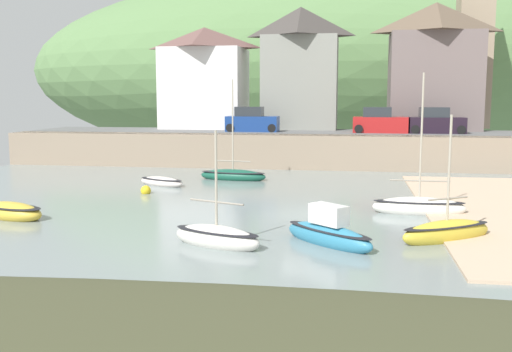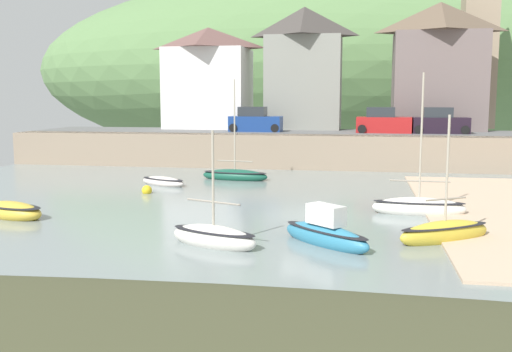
% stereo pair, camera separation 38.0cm
% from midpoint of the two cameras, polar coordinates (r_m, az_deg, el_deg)
% --- Properties ---
extents(ground, '(48.00, 41.00, 0.61)m').
position_cam_midpoint_polar(ground, '(17.00, 7.89, -9.62)').
color(ground, gray).
extents(quay_seawall, '(48.00, 9.40, 2.40)m').
position_cam_midpoint_polar(quay_seawall, '(43.50, 7.35, 2.55)').
color(quay_seawall, gray).
rests_on(quay_seawall, ground).
extents(hillside_backdrop, '(80.00, 44.00, 24.43)m').
position_cam_midpoint_polar(hillside_backdrop, '(81.15, 7.28, 9.99)').
color(hillside_backdrop, '#5C824C').
rests_on(hillside_backdrop, ground).
extents(waterfront_building_left, '(7.17, 6.04, 8.64)m').
position_cam_midpoint_polar(waterfront_building_left, '(52.61, -4.35, 9.39)').
color(waterfront_building_left, white).
rests_on(waterfront_building_left, ground).
extents(waterfront_building_centre, '(6.52, 5.03, 10.16)m').
position_cam_midpoint_polar(waterfront_building_centre, '(51.25, 4.83, 10.32)').
color(waterfront_building_centre, gray).
rests_on(waterfront_building_centre, ground).
extents(waterfront_building_right, '(7.48, 5.04, 10.27)m').
position_cam_midpoint_polar(waterfront_building_right, '(51.45, 17.28, 10.05)').
color(waterfront_building_right, '#6F605E').
rests_on(waterfront_building_right, ground).
extents(church_with_spire, '(3.00, 3.00, 17.47)m').
position_cam_midpoint_polar(church_with_spire, '(56.27, 20.79, 13.53)').
color(church_with_spire, gray).
rests_on(church_with_spire, ground).
extents(sailboat_tall_mast, '(3.59, 3.34, 1.63)m').
position_cam_midpoint_polar(sailboat_tall_mast, '(21.19, 7.18, -5.48)').
color(sailboat_tall_mast, teal).
rests_on(sailboat_tall_mast, ground).
extents(rowboat_small_beached, '(3.72, 2.85, 4.77)m').
position_cam_midpoint_polar(rowboat_small_beached, '(22.61, 18.06, -5.17)').
color(rowboat_small_beached, gold).
rests_on(rowboat_small_beached, ground).
extents(motorboat_with_cabin, '(3.60, 2.27, 4.24)m').
position_cam_midpoint_polar(motorboat_with_cabin, '(20.94, -3.56, -5.85)').
color(motorboat_with_cabin, silver).
rests_on(motorboat_with_cabin, ground).
extents(fishing_boat_green, '(4.42, 1.95, 6.39)m').
position_cam_midpoint_polar(fishing_boat_green, '(37.25, -1.75, 0.10)').
color(fishing_boat_green, '#17513D').
rests_on(fishing_boat_green, ground).
extents(dinghy_open_wooden, '(3.65, 2.35, 0.90)m').
position_cam_midpoint_polar(dinghy_open_wooden, '(27.71, -22.02, -3.13)').
color(dinghy_open_wooden, gold).
rests_on(dinghy_open_wooden, ground).
extents(sailboat_nearest_shore, '(4.08, 1.16, 6.42)m').
position_cam_midpoint_polar(sailboat_nearest_shore, '(27.37, 15.69, -2.86)').
color(sailboat_nearest_shore, silver).
rests_on(sailboat_nearest_shore, ground).
extents(sailboat_white_hull, '(3.28, 2.27, 0.65)m').
position_cam_midpoint_polar(sailboat_white_hull, '(35.35, -8.58, -0.53)').
color(sailboat_white_hull, silver).
rests_on(sailboat_white_hull, ground).
extents(parked_car_near_slipway, '(4.14, 1.82, 1.95)m').
position_cam_midpoint_polar(parked_car_near_slipway, '(47.21, 0.13, 5.26)').
color(parked_car_near_slipway, navy).
rests_on(parked_car_near_slipway, ground).
extents(parked_car_by_wall, '(4.20, 1.96, 1.95)m').
position_cam_midpoint_polar(parked_car_by_wall, '(46.58, 12.31, 5.05)').
color(parked_car_by_wall, '#AB1D1E').
rests_on(parked_car_by_wall, ground).
extents(parked_car_end_of_row, '(4.11, 1.82, 1.95)m').
position_cam_midpoint_polar(parked_car_end_of_row, '(46.93, 17.40, 4.89)').
color(parked_car_end_of_row, black).
rests_on(parked_car_end_of_row, ground).
extents(mooring_buoy, '(0.55, 0.55, 0.55)m').
position_cam_midpoint_polar(mooring_buoy, '(32.50, -10.07, -1.35)').
color(mooring_buoy, yellow).
rests_on(mooring_buoy, ground).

